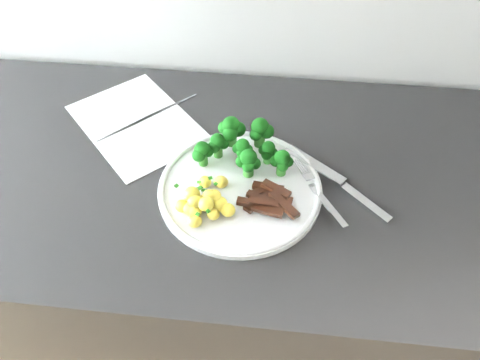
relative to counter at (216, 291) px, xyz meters
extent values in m
cube|color=black|center=(0.00, 0.01, 0.00)|extent=(2.51, 0.63, 0.94)
cube|color=white|center=(-0.17, 0.12, 0.47)|extent=(0.34, 0.35, 0.00)
cube|color=slate|center=(-0.11, 0.19, 0.47)|extent=(0.10, 0.10, 0.00)
cube|color=slate|center=(-0.12, 0.17, 0.47)|extent=(0.10, 0.09, 0.00)
cube|color=slate|center=(-0.14, 0.15, 0.47)|extent=(0.09, 0.09, 0.00)
cube|color=slate|center=(-0.15, 0.14, 0.47)|extent=(0.09, 0.09, 0.00)
cube|color=slate|center=(-0.17, 0.12, 0.47)|extent=(0.09, 0.08, 0.00)
cube|color=slate|center=(-0.18, 0.11, 0.47)|extent=(0.08, 0.08, 0.00)
cube|color=slate|center=(-0.20, 0.09, 0.47)|extent=(0.08, 0.08, 0.00)
cylinder|color=white|center=(0.07, -0.04, 0.48)|extent=(0.30, 0.30, 0.01)
torus|color=white|center=(0.07, -0.04, 0.48)|extent=(0.30, 0.30, 0.01)
cylinder|color=#28661E|center=(0.07, 0.02, 0.50)|extent=(0.02, 0.02, 0.02)
sphere|color=black|center=(0.08, 0.02, 0.52)|extent=(0.02, 0.02, 0.02)
sphere|color=black|center=(0.07, 0.03, 0.52)|extent=(0.02, 0.02, 0.02)
sphere|color=black|center=(0.06, 0.02, 0.52)|extent=(0.02, 0.02, 0.02)
sphere|color=black|center=(0.07, 0.01, 0.52)|extent=(0.02, 0.02, 0.02)
sphere|color=black|center=(0.07, 0.02, 0.53)|extent=(0.03, 0.03, 0.03)
cylinder|color=#28661E|center=(0.12, 0.03, 0.49)|extent=(0.02, 0.02, 0.02)
sphere|color=black|center=(0.13, 0.02, 0.51)|extent=(0.02, 0.02, 0.02)
sphere|color=black|center=(0.12, 0.04, 0.51)|extent=(0.02, 0.02, 0.02)
sphere|color=black|center=(0.11, 0.03, 0.51)|extent=(0.02, 0.02, 0.02)
sphere|color=black|center=(0.11, 0.02, 0.51)|extent=(0.02, 0.02, 0.02)
sphere|color=black|center=(0.12, 0.03, 0.52)|extent=(0.03, 0.03, 0.03)
cylinder|color=#28661E|center=(0.02, 0.03, 0.50)|extent=(0.02, 0.02, 0.02)
sphere|color=black|center=(0.03, 0.04, 0.51)|extent=(0.02, 0.02, 0.02)
sphere|color=black|center=(0.01, 0.04, 0.51)|extent=(0.02, 0.02, 0.02)
sphere|color=black|center=(0.01, 0.02, 0.51)|extent=(0.02, 0.02, 0.02)
sphere|color=black|center=(0.02, 0.03, 0.52)|extent=(0.03, 0.03, 0.03)
cylinder|color=#28661E|center=(0.10, 0.06, 0.51)|extent=(0.02, 0.02, 0.03)
sphere|color=black|center=(0.11, 0.06, 0.53)|extent=(0.03, 0.03, 0.03)
sphere|color=black|center=(0.09, 0.07, 0.53)|extent=(0.02, 0.02, 0.02)
sphere|color=black|center=(0.09, 0.05, 0.53)|extent=(0.02, 0.02, 0.02)
sphere|color=black|center=(0.10, 0.06, 0.54)|extent=(0.03, 0.03, 0.03)
cylinder|color=#28661E|center=(0.04, 0.06, 0.51)|extent=(0.02, 0.02, 0.03)
sphere|color=black|center=(0.06, 0.06, 0.53)|extent=(0.03, 0.03, 0.03)
sphere|color=black|center=(0.05, 0.07, 0.53)|extent=(0.02, 0.02, 0.02)
sphere|color=black|center=(0.03, 0.06, 0.53)|extent=(0.03, 0.03, 0.03)
sphere|color=black|center=(0.04, 0.05, 0.53)|extent=(0.03, 0.03, 0.03)
sphere|color=black|center=(0.04, 0.06, 0.54)|extent=(0.03, 0.03, 0.03)
cylinder|color=#28661E|center=(0.14, 0.00, 0.50)|extent=(0.02, 0.02, 0.03)
sphere|color=black|center=(0.16, 0.00, 0.51)|extent=(0.02, 0.02, 0.02)
sphere|color=black|center=(0.15, 0.01, 0.51)|extent=(0.02, 0.02, 0.02)
sphere|color=black|center=(0.13, 0.00, 0.52)|extent=(0.02, 0.02, 0.02)
sphere|color=black|center=(0.15, -0.01, 0.51)|extent=(0.02, 0.02, 0.02)
sphere|color=black|center=(0.14, 0.00, 0.52)|extent=(0.03, 0.03, 0.03)
cylinder|color=#28661E|center=(-0.01, 0.01, 0.50)|extent=(0.02, 0.02, 0.02)
sphere|color=black|center=(0.01, 0.01, 0.51)|extent=(0.02, 0.02, 0.02)
sphere|color=black|center=(-0.01, 0.02, 0.51)|extent=(0.02, 0.02, 0.02)
sphere|color=black|center=(-0.01, 0.00, 0.52)|extent=(0.03, 0.03, 0.03)
sphere|color=black|center=(-0.01, 0.01, 0.52)|extent=(0.03, 0.03, 0.03)
cylinder|color=#28661E|center=(0.08, -0.01, 0.50)|extent=(0.02, 0.02, 0.03)
sphere|color=black|center=(0.09, -0.01, 0.52)|extent=(0.02, 0.02, 0.02)
sphere|color=black|center=(0.08, 0.00, 0.52)|extent=(0.02, 0.02, 0.02)
sphere|color=black|center=(0.07, -0.01, 0.52)|extent=(0.02, 0.02, 0.02)
sphere|color=black|center=(0.08, -0.02, 0.52)|extent=(0.02, 0.02, 0.02)
sphere|color=black|center=(0.08, -0.01, 0.53)|extent=(0.03, 0.03, 0.03)
ellipsoid|color=#FFDA57|center=(0.06, -0.11, 0.49)|extent=(0.03, 0.02, 0.02)
ellipsoid|color=#FFDA57|center=(0.02, -0.09, 0.49)|extent=(0.03, 0.03, 0.02)
ellipsoid|color=#FFDA57|center=(0.04, -0.10, 0.49)|extent=(0.03, 0.03, 0.03)
ellipsoid|color=#FFDA57|center=(0.02, -0.10, 0.49)|extent=(0.03, 0.02, 0.02)
ellipsoid|color=#FFDA57|center=(0.01, -0.05, 0.49)|extent=(0.02, 0.02, 0.02)
ellipsoid|color=#FFDA57|center=(-0.01, -0.11, 0.49)|extent=(0.03, 0.03, 0.02)
ellipsoid|color=#FFDA57|center=(-0.02, -0.11, 0.49)|extent=(0.03, 0.02, 0.02)
ellipsoid|color=#FFDA57|center=(0.00, -0.12, 0.49)|extent=(0.03, 0.02, 0.02)
ellipsoid|color=#FFDA57|center=(0.01, -0.09, 0.49)|extent=(0.03, 0.02, 0.02)
ellipsoid|color=#FFDA57|center=(0.02, -0.11, 0.51)|extent=(0.03, 0.03, 0.03)
ellipsoid|color=#FFDA57|center=(0.00, -0.14, 0.49)|extent=(0.02, 0.02, 0.02)
ellipsoid|color=#FFDA57|center=(0.03, -0.12, 0.49)|extent=(0.02, 0.02, 0.02)
ellipsoid|color=#FFDA57|center=(0.00, -0.11, 0.51)|extent=(0.03, 0.02, 0.02)
ellipsoid|color=#FFDA57|center=(0.03, -0.09, 0.51)|extent=(0.03, 0.02, 0.02)
ellipsoid|color=#FFDA57|center=(0.02, -0.09, 0.51)|extent=(0.03, 0.02, 0.02)
ellipsoid|color=#FFDA57|center=(-0.01, -0.09, 0.51)|extent=(0.03, 0.03, 0.03)
ellipsoid|color=#FFDA57|center=(0.04, -0.04, 0.49)|extent=(0.03, 0.02, 0.02)
cube|color=#1E5E11|center=(0.00, -0.08, 0.51)|extent=(0.01, 0.01, 0.00)
cube|color=#1E5E11|center=(-0.04, -0.08, 0.52)|extent=(0.01, 0.01, 0.00)
cube|color=#1E5E11|center=(0.00, -0.07, 0.51)|extent=(0.01, 0.01, 0.00)
cube|color=#1E5E11|center=(0.00, -0.10, 0.51)|extent=(0.01, 0.01, 0.00)
cube|color=#1E5E11|center=(0.01, -0.08, 0.52)|extent=(0.01, 0.01, 0.00)
cube|color=#1E5E11|center=(0.03, -0.13, 0.51)|extent=(0.01, 0.01, 0.00)
cube|color=#1E5E11|center=(0.01, -0.08, 0.51)|extent=(0.01, 0.01, 0.00)
cube|color=#1E5E11|center=(0.01, -0.14, 0.52)|extent=(0.01, 0.01, 0.00)
cube|color=#1E5E11|center=(0.01, -0.08, 0.51)|extent=(0.01, 0.01, 0.00)
cube|color=#1E5E11|center=(0.00, -0.08, 0.52)|extent=(0.01, 0.01, 0.00)
cube|color=#1E5E11|center=(0.02, -0.12, 0.51)|extent=(0.01, 0.01, 0.00)
cube|color=#1E5E11|center=(0.03, -0.07, 0.51)|extent=(0.01, 0.01, 0.00)
cube|color=#1E5E11|center=(0.02, -0.11, 0.52)|extent=(0.01, 0.01, 0.00)
cube|color=#1E5E11|center=(0.02, -0.05, 0.51)|extent=(0.01, 0.01, 0.00)
cube|color=black|center=(0.11, -0.08, 0.49)|extent=(0.05, 0.05, 0.01)
cube|color=black|center=(0.14, -0.09, 0.49)|extent=(0.05, 0.01, 0.01)
cube|color=black|center=(0.12, -0.06, 0.49)|extent=(0.05, 0.04, 0.01)
cube|color=black|center=(0.14, -0.07, 0.49)|extent=(0.05, 0.03, 0.01)
cube|color=black|center=(0.13, -0.07, 0.49)|extent=(0.05, 0.04, 0.01)
cube|color=black|center=(0.12, -0.04, 0.49)|extent=(0.06, 0.02, 0.01)
cube|color=black|center=(0.11, -0.05, 0.49)|extent=(0.05, 0.04, 0.01)
cube|color=black|center=(0.10, -0.09, 0.50)|extent=(0.07, 0.02, 0.01)
cube|color=black|center=(0.12, -0.08, 0.50)|extent=(0.07, 0.03, 0.01)
cube|color=black|center=(0.12, -0.09, 0.50)|extent=(0.05, 0.02, 0.01)
cube|color=black|center=(0.15, -0.09, 0.50)|extent=(0.06, 0.06, 0.01)
cube|color=black|center=(0.14, -0.05, 0.50)|extent=(0.06, 0.04, 0.01)
cube|color=black|center=(0.13, -0.09, 0.50)|extent=(0.05, 0.03, 0.02)
cube|color=black|center=(0.12, -0.10, 0.49)|extent=(0.06, 0.03, 0.01)
cube|color=#B8B8BD|center=(0.23, -0.07, 0.49)|extent=(0.07, 0.11, 0.02)
cube|color=#B8B8BD|center=(0.19, -0.01, 0.49)|extent=(0.03, 0.03, 0.01)
cylinder|color=#B8B8BD|center=(0.19, 0.01, 0.49)|extent=(0.02, 0.04, 0.00)
cylinder|color=#B8B8BD|center=(0.18, 0.01, 0.49)|extent=(0.02, 0.04, 0.00)
cylinder|color=#B8B8BD|center=(0.18, 0.01, 0.49)|extent=(0.02, 0.04, 0.00)
cylinder|color=#B8B8BD|center=(0.18, 0.01, 0.49)|extent=(0.02, 0.04, 0.00)
cube|color=#B8B8BD|center=(0.21, 0.03, 0.49)|extent=(0.12, 0.11, 0.01)
cube|color=#B8B8BD|center=(0.29, -0.05, 0.48)|extent=(0.10, 0.09, 0.02)
camera|label=1|loc=(0.13, -0.60, 1.13)|focal=34.88mm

